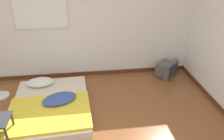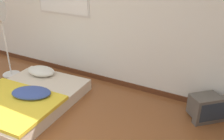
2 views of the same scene
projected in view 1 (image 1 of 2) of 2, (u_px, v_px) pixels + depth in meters
wall_back at (81, 20)px, 4.57m from camera, size 7.22×0.08×2.60m
mattress_bed at (51, 106)px, 3.89m from camera, size 1.42×1.79×0.33m
crt_tv at (167, 69)px, 5.03m from camera, size 0.57×0.56×0.38m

